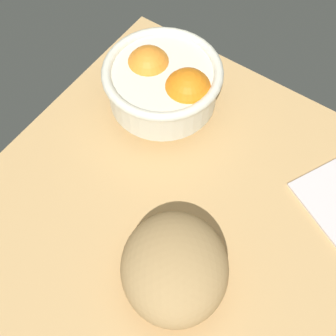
{
  "coord_description": "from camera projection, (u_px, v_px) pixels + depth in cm",
  "views": [
    {
      "loc": [
        -6.47,
        28.73,
        67.69
      ],
      "look_at": [
        15.21,
        -2.51,
        5.0
      ],
      "focal_mm": 53.01,
      "sensor_mm": 36.0,
      "label": 1
    }
  ],
  "objects": [
    {
      "name": "ground_plane",
      "position": [
        243.0,
        253.0,
        0.73
      ],
      "size": [
        82.11,
        61.4,
        3.0
      ],
      "primitive_type": "cube",
      "color": "tan"
    },
    {
      "name": "fruit_bowl",
      "position": [
        164.0,
        84.0,
        0.8
      ],
      "size": [
        19.33,
        19.33,
        11.44
      ],
      "color": "silver",
      "rests_on": "ground"
    },
    {
      "name": "bread_loaf",
      "position": [
        175.0,
        267.0,
        0.66
      ],
      "size": [
        21.26,
        21.62,
        9.16
      ],
      "primitive_type": "ellipsoid",
      "rotation": [
        0.0,
        0.0,
        2.21
      ],
      "color": "tan",
      "rests_on": "ground"
    }
  ]
}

